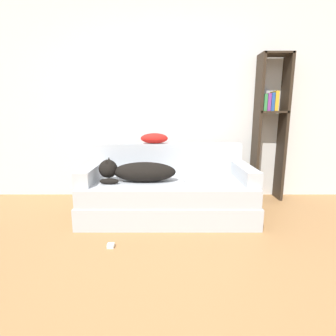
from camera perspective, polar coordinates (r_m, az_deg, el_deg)
The scene contains 11 objects.
ground_plane at distance 1.75m, azimuth 0.93°, elevation -28.11°, with size 20.00×20.00×0.00m, color #9E7042.
wall_back at distance 3.58m, azimuth 0.45°, elevation 15.43°, with size 7.93×0.06×2.70m.
couch at distance 2.94m, azimuth 0.00°, elevation -6.47°, with size 1.83×0.92×0.41m.
couch_backrest at distance 3.23m, azimuth 0.01°, elevation 2.24°, with size 1.79×0.15×0.36m.
couch_arm_left at distance 2.98m, azimuth -16.35°, elevation -1.00°, with size 0.15×0.73×0.16m.
couch_arm_right at distance 2.98m, azimuth 16.36°, elevation -1.01°, with size 0.15×0.73×0.16m.
dog at distance 2.79m, azimuth -6.72°, elevation -0.73°, with size 0.81×0.26×0.26m.
laptop at distance 2.79m, azimuth 6.65°, elevation -2.88°, with size 0.32×0.26×0.02m.
throw_pillow at distance 3.19m, azimuth -2.95°, elevation 6.47°, with size 0.33×0.17×0.12m.
bookshelf at distance 3.64m, azimuth 21.39°, elevation 9.48°, with size 0.37×0.26×1.84m.
power_adapter at distance 2.38m, azimuth -12.30°, elevation -16.18°, with size 0.06×0.06×0.03m.
Camera 1 is at (-0.02, -1.34, 1.12)m, focal length 28.00 mm.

